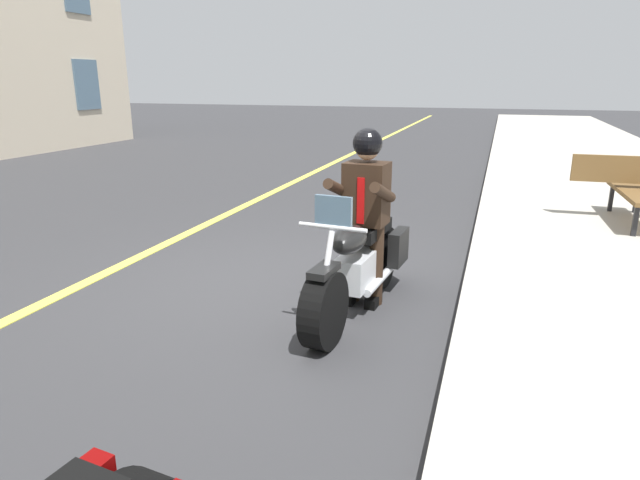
% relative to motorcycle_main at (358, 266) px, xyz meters
% --- Properties ---
extents(ground_plane, '(80.00, 80.00, 0.00)m').
position_rel_motorcycle_main_xyz_m(ground_plane, '(-0.29, -1.04, -0.45)').
color(ground_plane, '#333335').
extents(lane_center_stripe, '(60.00, 0.16, 0.01)m').
position_rel_motorcycle_main_xyz_m(lane_center_stripe, '(-0.29, -3.04, -0.45)').
color(lane_center_stripe, '#E5DB4C').
rests_on(lane_center_stripe, ground_plane).
extents(motorcycle_main, '(2.22, 0.71, 1.26)m').
position_rel_motorcycle_main_xyz_m(motorcycle_main, '(0.00, 0.00, 0.00)').
color(motorcycle_main, black).
rests_on(motorcycle_main, ground_plane).
extents(rider_main, '(0.65, 0.59, 1.74)m').
position_rel_motorcycle_main_xyz_m(rider_main, '(-0.19, 0.01, 0.58)').
color(rider_main, black).
rests_on(rider_main, ground_plane).
extents(bench_sidewalk, '(1.82, 1.80, 0.95)m').
position_rel_motorcycle_main_xyz_m(bench_sidewalk, '(-4.04, 3.15, 0.26)').
color(bench_sidewalk, brown).
rests_on(bench_sidewalk, sidewalk_curb).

